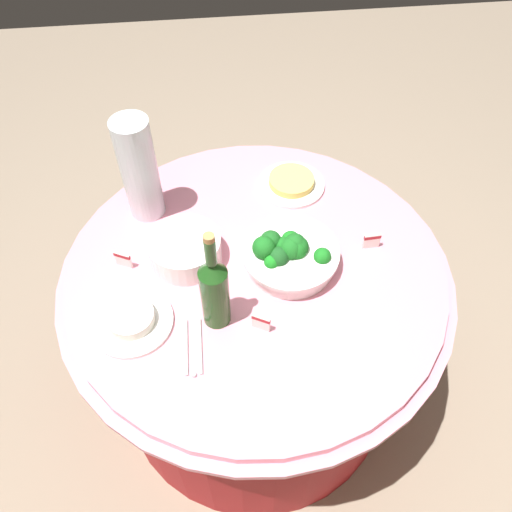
% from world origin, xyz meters
% --- Properties ---
extents(ground_plane, '(6.00, 6.00, 0.00)m').
position_xyz_m(ground_plane, '(0.00, 0.00, 0.00)').
color(ground_plane, gray).
extents(buffet_table, '(1.16, 1.16, 0.74)m').
position_xyz_m(buffet_table, '(0.00, 0.00, 0.38)').
color(buffet_table, maroon).
rests_on(buffet_table, ground_plane).
extents(broccoli_bowl, '(0.28, 0.28, 0.12)m').
position_xyz_m(broccoli_bowl, '(-0.09, -0.00, 0.79)').
color(broccoli_bowl, white).
rests_on(broccoli_bowl, buffet_table).
extents(plate_stack, '(0.21, 0.21, 0.08)m').
position_xyz_m(plate_stack, '(0.20, -0.06, 0.78)').
color(plate_stack, white).
rests_on(plate_stack, buffet_table).
extents(wine_bottle, '(0.07, 0.07, 0.34)m').
position_xyz_m(wine_bottle, '(0.12, 0.16, 0.87)').
color(wine_bottle, '#1C4A19').
rests_on(wine_bottle, buffet_table).
extents(decorative_fruit_vase, '(0.11, 0.11, 0.34)m').
position_xyz_m(decorative_fruit_vase, '(0.31, -0.27, 0.89)').
color(decorative_fruit_vase, silver).
rests_on(decorative_fruit_vase, buffet_table).
extents(serving_tongs, '(0.05, 0.17, 0.01)m').
position_xyz_m(serving_tongs, '(0.19, 0.25, 0.74)').
color(serving_tongs, silver).
rests_on(serving_tongs, buffet_table).
extents(food_plate_noodles, '(0.22, 0.22, 0.04)m').
position_xyz_m(food_plate_noodles, '(-0.15, -0.32, 0.75)').
color(food_plate_noodles, white).
rests_on(food_plate_noodles, buffet_table).
extents(food_plate_rice, '(0.22, 0.22, 0.04)m').
position_xyz_m(food_plate_rice, '(0.35, 0.15, 0.76)').
color(food_plate_rice, white).
rests_on(food_plate_rice, buffet_table).
extents(label_placard_front, '(0.05, 0.03, 0.05)m').
position_xyz_m(label_placard_front, '(0.01, 0.21, 0.77)').
color(label_placard_front, white).
rests_on(label_placard_front, buffet_table).
extents(label_placard_mid, '(0.05, 0.01, 0.05)m').
position_xyz_m(label_placard_mid, '(-0.35, -0.04, 0.77)').
color(label_placard_mid, white).
rests_on(label_placard_mid, buffet_table).
extents(label_placard_rear, '(0.05, 0.03, 0.05)m').
position_xyz_m(label_placard_rear, '(0.38, -0.05, 0.77)').
color(label_placard_rear, white).
rests_on(label_placard_rear, buffet_table).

